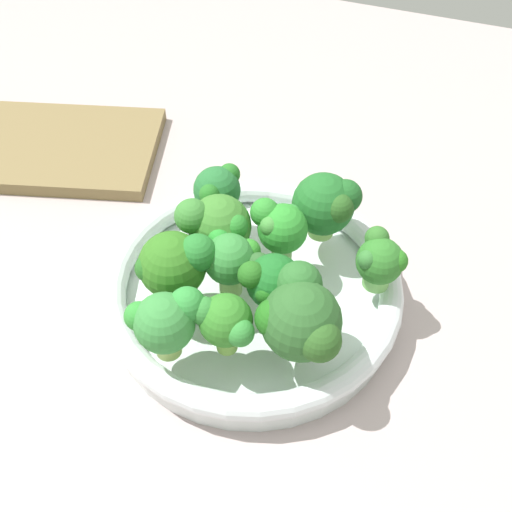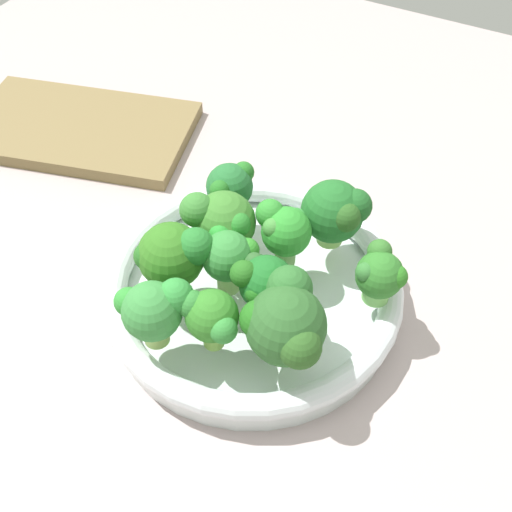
{
  "view_description": "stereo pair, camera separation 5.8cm",
  "coord_description": "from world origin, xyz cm",
  "views": [
    {
      "loc": [
        13.6,
        -36.07,
        50.56
      ],
      "look_at": [
        0.36,
        0.97,
        7.19
      ],
      "focal_mm": 45.59,
      "sensor_mm": 36.0,
      "label": 1
    },
    {
      "loc": [
        18.94,
        -33.7,
        50.56
      ],
      "look_at": [
        0.36,
        0.97,
        7.19
      ],
      "focal_mm": 45.59,
      "sensor_mm": 36.0,
      "label": 2
    }
  ],
  "objects": [
    {
      "name": "broccoli_floret_7",
      "position": [
        -1.35,
        -1.18,
        8.29
      ],
      "size": [
        4.78,
        4.61,
        6.57
      ],
      "color": "#92BD65",
      "rests_on": "bowl"
    },
    {
      "name": "broccoli_floret_0",
      "position": [
        0.64,
        -7.35,
        7.98
      ],
      "size": [
        5.67,
        4.49,
        6.08
      ],
      "color": "#89BF4E",
      "rests_on": "bowl"
    },
    {
      "name": "broccoli_floret_6",
      "position": [
        -3.81,
        -9.0,
        8.16
      ],
      "size": [
        6.27,
        5.65,
        6.55
      ],
      "color": "#A1C864",
      "rests_on": "bowl"
    },
    {
      "name": "broccoli_floret_3",
      "position": [
        -5.82,
        7.12,
        8.02
      ],
      "size": [
        4.65,
        5.51,
        6.21
      ],
      "color": "#86C962",
      "rests_on": "bowl"
    },
    {
      "name": "cutting_board",
      "position": [
        -32.15,
        14.61,
        0.8
      ],
      "size": [
        30.76,
        22.53,
        1.6
      ],
      "primitive_type": "cube",
      "rotation": [
        0.0,
        0.0,
        0.26
      ],
      "color": "olive",
      "rests_on": "ground_plane"
    },
    {
      "name": "broccoli_floret_4",
      "position": [
        2.87,
        -2.39,
        8.37
      ],
      "size": [
        5.29,
        5.0,
        6.68
      ],
      "color": "#88C15F",
      "rests_on": "bowl"
    },
    {
      "name": "broccoli_floret_9",
      "position": [
        6.41,
        -5.32,
        8.51
      ],
      "size": [
        7.36,
        7.94,
        7.49
      ],
      "color": "#93D871",
      "rests_on": "bowl"
    },
    {
      "name": "bowl",
      "position": [
        0.36,
        0.97,
        2.13
      ],
      "size": [
        28.55,
        28.55,
        4.19
      ],
      "color": "silver",
      "rests_on": "ground_plane"
    },
    {
      "name": "broccoli_floret_5",
      "position": [
        -3.95,
        2.12,
        8.5
      ],
      "size": [
        6.71,
        5.92,
        7.4
      ],
      "color": "#8FC870",
      "rests_on": "bowl"
    },
    {
      "name": "broccoli_floret_1",
      "position": [
        11.04,
        4.11,
        7.3
      ],
      "size": [
        4.61,
        4.83,
        5.42
      ],
      "color": "#79C25E",
      "rests_on": "bowl"
    },
    {
      "name": "broccoli_floret_10",
      "position": [
        -5.71,
        -3.25,
        8.28
      ],
      "size": [
        6.82,
        6.01,
        7.18
      ],
      "color": "#79BD5B",
      "rests_on": "bowl"
    },
    {
      "name": "broccoli_floret_8",
      "position": [
        1.62,
        4.11,
        8.3
      ],
      "size": [
        5.14,
        4.67,
        6.6
      ],
      "color": "#78B05C",
      "rests_on": "bowl"
    },
    {
      "name": "broccoli_floret_2",
      "position": [
        4.79,
        8.67,
        8.15
      ],
      "size": [
        6.53,
        6.06,
        6.92
      ],
      "color": "#99CB66",
      "rests_on": "bowl"
    },
    {
      "name": "ground_plane",
      "position": [
        0.0,
        0.0,
        -1.25
      ],
      "size": [
        130.0,
        130.0,
        2.5
      ],
      "primitive_type": "cube",
      "color": "#B5A3A2"
    }
  ]
}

